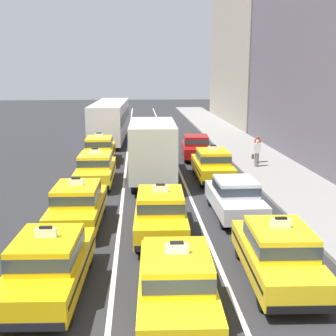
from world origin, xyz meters
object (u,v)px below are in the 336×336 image
at_px(taxi_left_nearest, 49,263).
at_px(pedestrian_trailing, 257,153).
at_px(taxi_left_second, 78,204).
at_px(sedan_right_second, 235,196).
at_px(taxi_left_third, 96,168).
at_px(taxi_left_sixth, 115,119).
at_px(bus_left_fifth, 110,119).
at_px(taxi_center_second, 160,212).
at_px(taxi_center_nearest, 176,282).
at_px(box_truck_center_third, 152,149).
at_px(sedan_right_fourth, 196,146).
at_px(pedestrian_mid_block, 257,149).
at_px(taxi_left_fourth, 100,149).
at_px(taxi_right_third, 212,164).
at_px(taxi_right_nearest, 278,252).
at_px(taxi_center_fourth, 147,143).

xyz_separation_m(taxi_left_nearest, pedestrian_trailing, (9.56, 14.32, 0.10)).
distance_m(taxi_left_second, sedan_right_second, 6.30).
bearing_deg(taxi_left_third, taxi_left_sixth, 90.32).
distance_m(bus_left_fifth, taxi_center_second, 22.20).
relative_size(taxi_left_second, taxi_left_sixth, 0.99).
relative_size(taxi_center_nearest, box_truck_center_third, 0.66).
xyz_separation_m(bus_left_fifth, sedan_right_fourth, (6.19, -8.25, -0.97)).
xyz_separation_m(taxi_center_second, sedan_right_second, (3.15, 1.87, -0.03)).
xyz_separation_m(taxi_center_second, pedestrian_mid_block, (6.72, 11.44, 0.13)).
height_order(bus_left_fifth, taxi_center_nearest, bus_left_fifth).
relative_size(taxi_left_second, taxi_left_third, 1.00).
relative_size(taxi_center_second, box_truck_center_third, 0.66).
relative_size(taxi_left_fourth, taxi_right_third, 1.00).
relative_size(taxi_left_nearest, taxi_right_third, 1.01).
distance_m(taxi_left_fourth, taxi_right_third, 8.26).
distance_m(taxi_left_fourth, box_truck_center_third, 6.09).
height_order(sedan_right_fourth, pedestrian_trailing, pedestrian_trailing).
xyz_separation_m(taxi_left_second, taxi_right_nearest, (6.21, -4.90, 0.00)).
bearing_deg(taxi_right_nearest, box_truck_center_third, 104.98).
bearing_deg(taxi_right_nearest, taxi_left_sixth, 100.31).
bearing_deg(pedestrian_trailing, sedan_right_second, -110.95).
distance_m(taxi_left_third, bus_left_fifth, 14.67).
height_order(taxi_center_fourth, taxi_right_nearest, same).
xyz_separation_m(sedan_right_second, pedestrian_trailing, (3.23, 8.43, 0.13)).
bearing_deg(taxi_right_third, taxi_center_nearest, -103.52).
xyz_separation_m(bus_left_fifth, pedestrian_mid_block, (9.78, -10.53, -0.81)).
bearing_deg(sedan_right_fourth, taxi_center_nearest, -99.07).
height_order(box_truck_center_third, pedestrian_mid_block, box_truck_center_third).
xyz_separation_m(taxi_center_second, taxi_center_fourth, (-0.10, 15.17, 0.00)).
bearing_deg(bus_left_fifth, taxi_left_third, -89.70).
xyz_separation_m(taxi_right_nearest, pedestrian_mid_block, (3.62, 15.20, 0.13)).
height_order(bus_left_fifth, taxi_left_sixth, bus_left_fifth).
bearing_deg(taxi_left_nearest, taxi_right_third, 61.52).
bearing_deg(taxi_left_nearest, taxi_center_fourth, 80.88).
relative_size(bus_left_fifth, taxi_center_fourth, 2.46).
distance_m(taxi_left_fourth, bus_left_fifth, 9.08).
relative_size(taxi_left_sixth, sedan_right_second, 1.08).
bearing_deg(taxi_left_sixth, taxi_right_nearest, -79.69).
relative_size(taxi_center_nearest, sedan_right_fourth, 1.05).
bearing_deg(taxi_left_fourth, pedestrian_trailing, -15.31).
bearing_deg(taxi_right_nearest, taxi_center_second, 129.53).
bearing_deg(taxi_left_sixth, sedan_right_second, -77.63).
height_order(sedan_right_second, pedestrian_mid_block, pedestrian_mid_block).
bearing_deg(taxi_left_second, taxi_right_third, 46.47).
distance_m(taxi_left_sixth, box_truck_center_third, 22.77).
bearing_deg(taxi_left_second, taxi_right_nearest, -38.28).
bearing_deg(box_truck_center_third, sedan_right_fourth, 61.79).
xyz_separation_m(taxi_left_sixth, taxi_center_second, (3.11, -30.41, 0.00)).
bearing_deg(pedestrian_trailing, taxi_left_nearest, -123.71).
xyz_separation_m(taxi_right_nearest, sedan_right_fourth, (0.03, 17.48, -0.03)).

